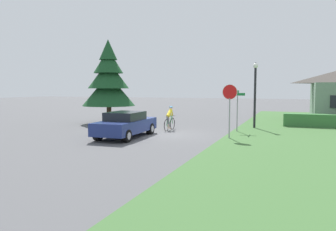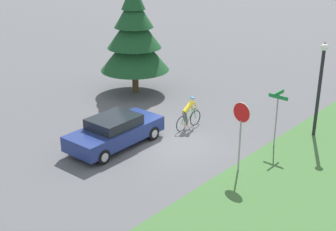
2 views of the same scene
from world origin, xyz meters
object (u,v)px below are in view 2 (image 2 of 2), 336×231
object	(u,v)px
stop_sign	(241,122)
street_name_sign	(277,108)
sedan_left_lane	(115,131)
cyclist	(189,114)
street_lamp	(320,81)
conifer_tall_near	(134,37)

from	to	relation	value
stop_sign	street_name_sign	bearing A→B (deg)	-83.73
sedan_left_lane	stop_sign	size ratio (longest dim) A/B	1.59
cyclist	street_lamp	distance (m)	6.12
sedan_left_lane	conifer_tall_near	xyz separation A→B (m)	(-4.55, 5.81, 2.55)
cyclist	conifer_tall_near	distance (m)	6.60
sedan_left_lane	street_lamp	distance (m)	9.30
street_name_sign	conifer_tall_near	bearing A→B (deg)	172.74
street_name_sign	conifer_tall_near	world-z (taller)	conifer_tall_near
stop_sign	street_name_sign	distance (m)	2.94
street_lamp	cyclist	bearing A→B (deg)	-146.97
cyclist	street_lamp	size ratio (longest dim) A/B	0.40
street_name_sign	conifer_tall_near	size ratio (longest dim) A/B	0.40
cyclist	street_name_sign	size ratio (longest dim) A/B	0.70
stop_sign	street_name_sign	xyz separation A→B (m)	(-0.06, 2.92, -0.29)
sedan_left_lane	cyclist	xyz separation A→B (m)	(1.15, 3.65, 0.03)
conifer_tall_near	sedan_left_lane	bearing A→B (deg)	-51.90
stop_sign	street_lamp	size ratio (longest dim) A/B	0.65
sedan_left_lane	stop_sign	xyz separation A→B (m)	(5.30, 1.64, 1.36)
stop_sign	conifer_tall_near	size ratio (longest dim) A/B	0.45
sedan_left_lane	street_name_sign	bearing A→B (deg)	-50.70
conifer_tall_near	stop_sign	bearing A→B (deg)	-22.94
cyclist	street_name_sign	bearing A→B (deg)	-76.03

